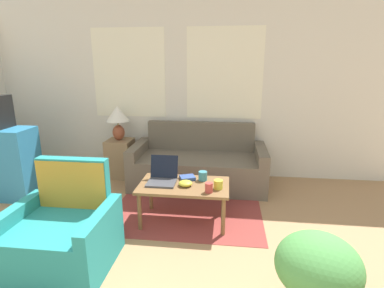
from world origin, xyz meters
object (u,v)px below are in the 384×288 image
(table_lamp, at_px, (118,118))
(cup_yellow, at_px, (218,184))
(coffee_table, at_px, (184,188))
(snack_bowl, at_px, (185,183))
(couch, at_px, (199,166))
(cup_white, at_px, (209,188))
(potted_plant, at_px, (317,274))
(cup_navy, at_px, (203,176))
(laptop, at_px, (163,176))
(armchair, at_px, (64,235))
(book_red, at_px, (187,178))

(table_lamp, height_order, cup_yellow, table_lamp)
(coffee_table, bearing_deg, snack_bowl, -61.31)
(coffee_table, relative_size, cup_yellow, 10.19)
(couch, distance_m, cup_white, 1.30)
(table_lamp, relative_size, coffee_table, 0.53)
(couch, xyz_separation_m, potted_plant, (1.00, -2.33, 0.12))
(snack_bowl, bearing_deg, cup_navy, 47.03)
(cup_navy, bearing_deg, potted_plant, -58.11)
(cup_white, bearing_deg, potted_plant, -54.16)
(coffee_table, bearing_deg, laptop, 168.91)
(potted_plant, bearing_deg, snack_bowl, 130.61)
(cup_yellow, bearing_deg, cup_navy, 129.92)
(armchair, relative_size, laptop, 2.70)
(table_lamp, distance_m, coffee_table, 1.78)
(laptop, relative_size, snack_bowl, 2.20)
(potted_plant, bearing_deg, cup_white, 125.84)
(armchair, height_order, laptop, armchair)
(laptop, xyz_separation_m, snack_bowl, (0.27, -0.09, -0.03))
(table_lamp, xyz_separation_m, snack_bowl, (1.19, -1.28, -0.45))
(snack_bowl, bearing_deg, potted_plant, -49.39)
(table_lamp, height_order, cup_white, table_lamp)
(laptop, height_order, cup_white, laptop)
(armchair, xyz_separation_m, cup_yellow, (1.30, 0.75, 0.22))
(cup_white, height_order, potted_plant, potted_plant)
(cup_yellow, distance_m, snack_bowl, 0.35)
(couch, height_order, cup_yellow, couch)
(coffee_table, relative_size, cup_white, 9.63)
(couch, relative_size, cup_yellow, 19.68)
(coffee_table, distance_m, book_red, 0.16)
(cup_yellow, distance_m, cup_white, 0.13)
(armchair, xyz_separation_m, coffee_table, (0.93, 0.83, 0.12))
(couch, bearing_deg, laptop, -105.85)
(coffee_table, distance_m, cup_navy, 0.26)
(table_lamp, relative_size, cup_navy, 5.08)
(cup_white, bearing_deg, cup_navy, 105.77)
(cup_white, xyz_separation_m, snack_bowl, (-0.26, 0.13, -0.02))
(laptop, height_order, potted_plant, laptop)
(book_red, bearing_deg, table_lamp, 137.46)
(cup_navy, xyz_separation_m, potted_plant, (0.86, -1.38, -0.10))
(snack_bowl, xyz_separation_m, potted_plant, (1.03, -1.20, -0.08))
(laptop, bearing_deg, couch, 74.15)
(couch, height_order, cup_white, couch)
(cup_yellow, relative_size, book_red, 0.47)
(potted_plant, bearing_deg, table_lamp, 131.86)
(laptop, height_order, cup_yellow, laptop)
(cup_yellow, height_order, book_red, cup_yellow)
(table_lamp, distance_m, book_red, 1.68)
(potted_plant, bearing_deg, armchair, 168.21)
(cup_white, bearing_deg, table_lamp, 135.76)
(cup_white, distance_m, snack_bowl, 0.29)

